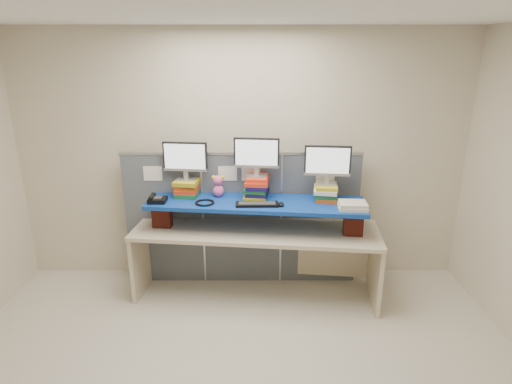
{
  "coord_description": "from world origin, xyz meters",
  "views": [
    {
      "loc": [
        0.15,
        -2.65,
        2.56
      ],
      "look_at": [
        0.15,
        1.47,
        1.18
      ],
      "focal_mm": 30.0,
      "sensor_mm": 36.0,
      "label": 1
    }
  ],
  "objects_px": {
    "blue_board": "(256,203)",
    "keyboard": "(257,204)",
    "desk": "(256,242)",
    "monitor_center": "(257,155)",
    "desk_phone": "(157,199)",
    "monitor_right": "(327,163)",
    "monitor_left": "(185,159)"
  },
  "relations": [
    {
      "from": "blue_board",
      "to": "desk_phone",
      "type": "relative_size",
      "value": 12.29
    },
    {
      "from": "blue_board",
      "to": "monitor_center",
      "type": "relative_size",
      "value": 4.78
    },
    {
      "from": "keyboard",
      "to": "desk",
      "type": "bearing_deg",
      "value": 93.98
    },
    {
      "from": "monitor_center",
      "to": "keyboard",
      "type": "height_order",
      "value": "monitor_center"
    },
    {
      "from": "desk",
      "to": "blue_board",
      "type": "height_order",
      "value": "blue_board"
    },
    {
      "from": "monitor_left",
      "to": "blue_board",
      "type": "bearing_deg",
      "value": -8.94
    },
    {
      "from": "monitor_center",
      "to": "monitor_right",
      "type": "xyz_separation_m",
      "value": [
        0.71,
        -0.08,
        -0.06
      ]
    },
    {
      "from": "monitor_center",
      "to": "desk",
      "type": "bearing_deg",
      "value": -86.7
    },
    {
      "from": "desk",
      "to": "monitor_left",
      "type": "distance_m",
      "value": 1.15
    },
    {
      "from": "blue_board",
      "to": "keyboard",
      "type": "relative_size",
      "value": 5.24
    },
    {
      "from": "desk_phone",
      "to": "blue_board",
      "type": "bearing_deg",
      "value": 2.26
    },
    {
      "from": "blue_board",
      "to": "desk_phone",
      "type": "bearing_deg",
      "value": -172.51
    },
    {
      "from": "monitor_right",
      "to": "keyboard",
      "type": "relative_size",
      "value": 1.1
    },
    {
      "from": "desk",
      "to": "blue_board",
      "type": "bearing_deg",
      "value": 0.0
    },
    {
      "from": "blue_board",
      "to": "monitor_right",
      "type": "xyz_separation_m",
      "value": [
        0.72,
        0.04,
        0.42
      ]
    },
    {
      "from": "monitor_left",
      "to": "keyboard",
      "type": "xyz_separation_m",
      "value": [
        0.75,
        -0.32,
        -0.39
      ]
    },
    {
      "from": "desk",
      "to": "monitor_right",
      "type": "distance_m",
      "value": 1.12
    },
    {
      "from": "keyboard",
      "to": "desk_phone",
      "type": "bearing_deg",
      "value": 173.74
    },
    {
      "from": "monitor_right",
      "to": "keyboard",
      "type": "bearing_deg",
      "value": -160.79
    },
    {
      "from": "desk",
      "to": "desk_phone",
      "type": "height_order",
      "value": "desk_phone"
    },
    {
      "from": "monitor_left",
      "to": "monitor_right",
      "type": "height_order",
      "value": "monitor_left"
    },
    {
      "from": "blue_board",
      "to": "monitor_center",
      "type": "distance_m",
      "value": 0.49
    },
    {
      "from": "keyboard",
      "to": "desk_phone",
      "type": "height_order",
      "value": "desk_phone"
    },
    {
      "from": "desk",
      "to": "keyboard",
      "type": "height_order",
      "value": "keyboard"
    },
    {
      "from": "monitor_right",
      "to": "keyboard",
      "type": "height_order",
      "value": "monitor_right"
    },
    {
      "from": "monitor_center",
      "to": "keyboard",
      "type": "xyz_separation_m",
      "value": [
        0.0,
        -0.24,
        -0.45
      ]
    },
    {
      "from": "monitor_left",
      "to": "keyboard",
      "type": "relative_size",
      "value": 1.1
    },
    {
      "from": "monitor_right",
      "to": "desk_phone",
      "type": "relative_size",
      "value": 2.57
    },
    {
      "from": "desk",
      "to": "monitor_left",
      "type": "xyz_separation_m",
      "value": [
        -0.74,
        0.2,
        0.86
      ]
    },
    {
      "from": "monitor_center",
      "to": "desk_phone",
      "type": "xyz_separation_m",
      "value": [
        -1.02,
        -0.14,
        -0.43
      ]
    },
    {
      "from": "desk",
      "to": "monitor_right",
      "type": "relative_size",
      "value": 5.63
    },
    {
      "from": "keyboard",
      "to": "blue_board",
      "type": "bearing_deg",
      "value": 93.98
    }
  ]
}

